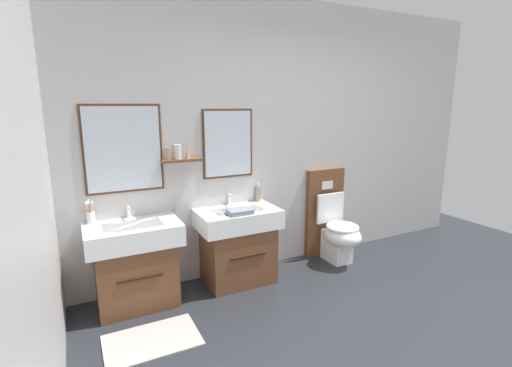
{
  "coord_description": "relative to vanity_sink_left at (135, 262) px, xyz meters",
  "views": [
    {
      "loc": [
        -2.17,
        -1.32,
        1.72
      ],
      "look_at": [
        -0.67,
        1.65,
        1.0
      ],
      "focal_mm": 25.88,
      "sensor_mm": 36.0,
      "label": 1
    }
  ],
  "objects": [
    {
      "name": "tap_on_right_sink",
      "position": [
        0.96,
        0.18,
        0.41
      ],
      "size": [
        0.03,
        0.13,
        0.11
      ],
      "color": "silver",
      "rests_on": "vanity_sink_right"
    },
    {
      "name": "wall_back",
      "position": [
        1.75,
        0.27,
        0.98
      ],
      "size": [
        4.9,
        0.27,
        2.74
      ],
      "color": "#B7B5B2",
      "rests_on": "ground"
    },
    {
      "name": "bath_mat",
      "position": [
        0.0,
        -0.6,
        -0.38
      ],
      "size": [
        0.68,
        0.44,
        0.01
      ],
      "primitive_type": "cube",
      "color": "#9E9993",
      "rests_on": "ground"
    },
    {
      "name": "vanity_sink_left",
      "position": [
        0.0,
        0.0,
        0.0
      ],
      "size": [
        0.77,
        0.5,
        0.73
      ],
      "color": "brown",
      "rests_on": "ground"
    },
    {
      "name": "vanity_sink_right",
      "position": [
        0.96,
        0.0,
        0.0
      ],
      "size": [
        0.77,
        0.5,
        0.73
      ],
      "color": "brown",
      "rests_on": "ground"
    },
    {
      "name": "toothbrush_cup",
      "position": [
        -0.31,
        0.17,
        0.4
      ],
      "size": [
        0.07,
        0.07,
        0.2
      ],
      "color": "silver",
      "rests_on": "vanity_sink_left"
    },
    {
      "name": "toilet",
      "position": [
        2.14,
        0.01,
        -0.01
      ],
      "size": [
        0.48,
        0.62,
        1.0
      ],
      "color": "brown",
      "rests_on": "ground"
    },
    {
      "name": "soap_dispenser",
      "position": [
        1.28,
        0.18,
        0.43
      ],
      "size": [
        0.06,
        0.06,
        0.19
      ],
      "color": "gray",
      "rests_on": "vanity_sink_right"
    },
    {
      "name": "tap_on_left_sink",
      "position": [
        -0.0,
        0.18,
        0.41
      ],
      "size": [
        0.03,
        0.13,
        0.11
      ],
      "color": "silver",
      "rests_on": "vanity_sink_left"
    },
    {
      "name": "folded_hand_towel",
      "position": [
        0.92,
        -0.15,
        0.37
      ],
      "size": [
        0.22,
        0.16,
        0.04
      ],
      "primitive_type": "cube",
      "color": "gray",
      "rests_on": "vanity_sink_right"
    }
  ]
}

